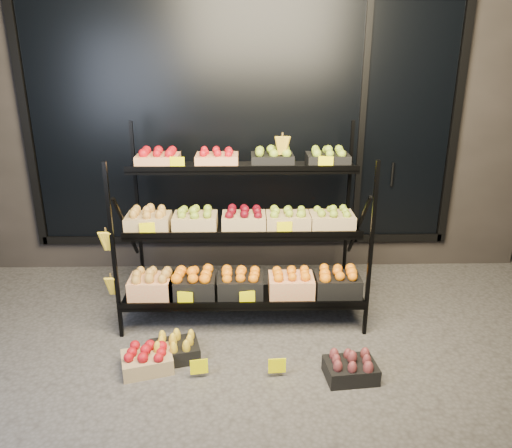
{
  "coord_description": "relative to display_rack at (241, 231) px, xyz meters",
  "views": [
    {
      "loc": [
        0.03,
        -3.48,
        2.31
      ],
      "look_at": [
        0.11,
        0.55,
        0.86
      ],
      "focal_mm": 35.0,
      "sensor_mm": 36.0,
      "label": 1
    }
  ],
  "objects": [
    {
      "name": "floor_crate_midleft",
      "position": [
        -0.52,
        -0.75,
        -0.7
      ],
      "size": [
        0.42,
        0.35,
        0.19
      ],
      "rotation": [
        0.0,
        0.0,
        0.25
      ],
      "color": "black",
      "rests_on": "ground"
    },
    {
      "name": "floor_crate_right",
      "position": [
        0.8,
        -1.02,
        -0.7
      ],
      "size": [
        0.39,
        0.31,
        0.19
      ],
      "rotation": [
        0.0,
        0.0,
        0.11
      ],
      "color": "black",
      "rests_on": "ground"
    },
    {
      "name": "display_rack",
      "position": [
        0.0,
        0.0,
        0.0
      ],
      "size": [
        2.18,
        1.02,
        1.69
      ],
      "color": "black",
      "rests_on": "ground"
    },
    {
      "name": "tag_floor_b",
      "position": [
        0.26,
        -1.0,
        -0.73
      ],
      "size": [
        0.13,
        0.01,
        0.12
      ],
      "primitive_type": "cube",
      "color": "#F3EA00",
      "rests_on": "ground"
    },
    {
      "name": "ground",
      "position": [
        0.01,
        -0.6,
        -0.79
      ],
      "size": [
        24.0,
        24.0,
        0.0
      ],
      "primitive_type": "plane",
      "color": "#514F4C",
      "rests_on": "ground"
    },
    {
      "name": "building",
      "position": [
        0.01,
        1.99,
        0.96
      ],
      "size": [
        6.0,
        2.08,
        3.5
      ],
      "color": "#2D2826",
      "rests_on": "ground"
    },
    {
      "name": "floor_crate_left",
      "position": [
        -0.71,
        -0.88,
        -0.7
      ],
      "size": [
        0.43,
        0.36,
        0.19
      ],
      "rotation": [
        0.0,
        0.0,
        0.28
      ],
      "color": "tan",
      "rests_on": "ground"
    },
    {
      "name": "tag_floor_a",
      "position": [
        -0.31,
        -1.0,
        -0.73
      ],
      "size": [
        0.13,
        0.01,
        0.12
      ],
      "primitive_type": "cube",
      "color": "#F3EA00",
      "rests_on": "ground"
    }
  ]
}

